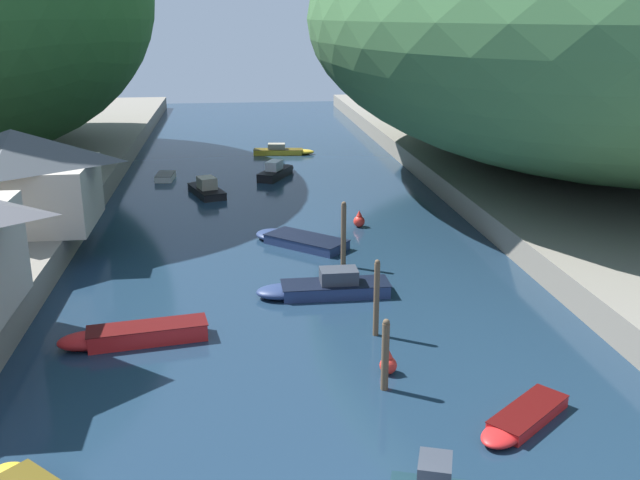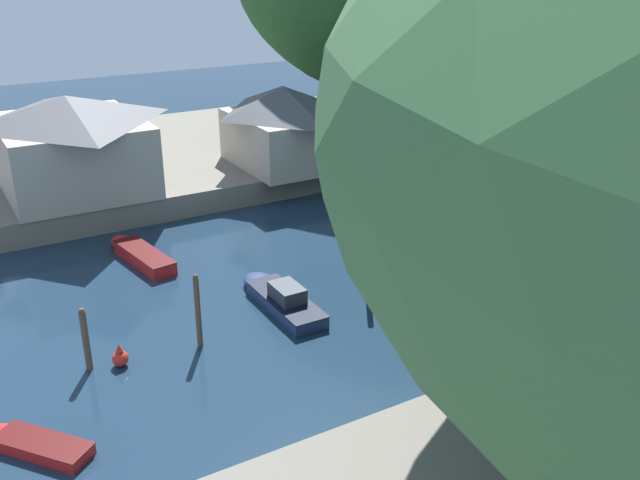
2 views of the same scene
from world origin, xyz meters
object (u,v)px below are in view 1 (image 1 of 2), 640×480
boat_far_right_bank (166,176)px  boathouse_shed (17,177)px  channel_buoy_near (388,364)px  channel_buoy_far (359,220)px  boat_far_upstream (322,287)px  boat_open_rowboat (520,420)px  boat_navy_launch (296,240)px  boat_mid_channel (205,188)px  boat_red_skiff (278,171)px  boat_small_dinghy (284,151)px  boat_moored_right (129,335)px

boat_far_right_bank → boathouse_shed: bearing=-104.7°
channel_buoy_near → channel_buoy_far: size_ratio=0.92×
boat_far_upstream → boat_open_rowboat: (4.96, -11.94, -0.20)m
boat_navy_launch → boat_mid_channel: 14.09m
boat_mid_channel → boat_red_skiff: bearing=23.3°
boathouse_shed → boat_open_rowboat: 29.35m
boathouse_shed → channel_buoy_far: size_ratio=7.96×
boat_mid_channel → boat_far_right_bank: size_ratio=1.74×
boat_open_rowboat → channel_buoy_near: size_ratio=4.09×
boat_far_right_bank → boat_navy_launch: bearing=-59.4°
boat_open_rowboat → boathouse_shed: bearing=6.5°
boat_far_right_bank → boat_far_upstream: bearing=-65.6°
boathouse_shed → boat_far_right_bank: 19.37m
boat_navy_launch → boat_far_upstream: bearing=-134.0°
boat_navy_launch → boat_red_skiff: boat_red_skiff is taller
boat_far_right_bank → channel_buoy_near: size_ratio=3.31×
boat_far_right_bank → boat_open_rowboat: size_ratio=0.81×
boat_navy_launch → boat_small_dinghy: bearing=39.5°
boat_open_rowboat → channel_buoy_far: bearing=-35.8°
boat_moored_right → boat_red_skiff: bearing=-23.8°
boat_navy_launch → boat_small_dinghy: boat_small_dinghy is taller
boat_moored_right → boat_red_skiff: (8.07, 30.25, 0.09)m
boat_small_dinghy → boat_red_skiff: bearing=-1.4°
boathouse_shed → boat_far_upstream: size_ratio=1.35×
boat_navy_launch → channel_buoy_near: bearing=-130.6°
boat_open_rowboat → channel_buoy_far: channel_buoy_far is taller
boat_navy_launch → boat_red_skiff: (0.15, 18.09, 0.17)m
boat_navy_launch → boat_far_upstream: size_ratio=0.90×
boat_small_dinghy → boat_navy_launch: bearing=3.3°
boat_navy_launch → boat_mid_channel: boat_mid_channel is taller
boat_moored_right → channel_buoy_far: bearing=-47.6°
channel_buoy_near → boat_navy_launch: bearing=97.0°
boat_small_dinghy → boat_open_rowboat: size_ratio=1.45×
boat_open_rowboat → boat_red_skiff: bearing=-30.8°
boat_red_skiff → boat_mid_channel: boat_red_skiff is taller
boat_navy_launch → boat_far_upstream: boat_far_upstream is taller
boat_moored_right → boat_far_upstream: bearing=-72.6°
boathouse_shed → boat_far_upstream: boathouse_shed is taller
boat_far_right_bank → boat_moored_right: bearing=-83.4°
boat_far_upstream → boat_mid_channel: 21.80m
boat_mid_channel → boat_moored_right: bearing=-113.8°
boat_moored_right → boat_navy_launch: (7.92, 12.16, -0.08)m
boat_red_skiff → channel_buoy_near: boat_red_skiff is taller
boathouse_shed → boat_small_dinghy: bearing=58.5°
boat_far_right_bank → channel_buoy_far: bearing=-44.7°
boat_far_upstream → channel_buoy_far: size_ratio=5.91×
boat_far_right_bank → channel_buoy_near: bearing=-67.7°
boathouse_shed → boat_open_rowboat: bearing=-44.7°
boat_moored_right → boat_small_dinghy: (9.32, 39.72, -0.03)m
boat_moored_right → channel_buoy_near: 10.58m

